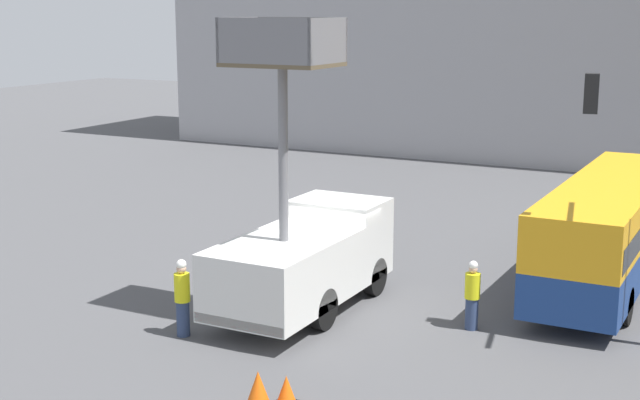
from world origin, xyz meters
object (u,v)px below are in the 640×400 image
(utility_truck, at_px, (304,252))
(city_bus, at_px, (610,224))
(road_worker_directing, at_px, (472,295))
(traffic_cone_mid_road, at_px, (286,391))
(traffic_cone_near_truck, at_px, (258,391))
(road_worker_near_truck, at_px, (182,297))

(utility_truck, relative_size, city_bus, 0.69)
(utility_truck, relative_size, road_worker_directing, 4.32)
(road_worker_directing, height_order, traffic_cone_mid_road, road_worker_directing)
(city_bus, bearing_deg, traffic_cone_near_truck, 170.87)
(utility_truck, height_order, city_bus, utility_truck)
(utility_truck, xyz_separation_m, traffic_cone_near_truck, (2.04, -5.64, -1.21))
(road_worker_near_truck, bearing_deg, utility_truck, -34.05)
(utility_truck, height_order, road_worker_near_truck, utility_truck)
(traffic_cone_near_truck, xyz_separation_m, traffic_cone_mid_road, (0.41, 0.40, -0.08))
(road_worker_near_truck, distance_m, traffic_cone_near_truck, 4.59)
(city_bus, distance_m, road_worker_directing, 6.02)
(traffic_cone_near_truck, distance_m, traffic_cone_mid_road, 0.58)
(road_worker_directing, relative_size, traffic_cone_near_truck, 2.22)
(traffic_cone_mid_road, bearing_deg, road_worker_directing, 72.25)
(road_worker_near_truck, xyz_separation_m, traffic_cone_mid_road, (4.15, -2.20, -0.68))
(traffic_cone_near_truck, bearing_deg, road_worker_directing, 69.92)
(traffic_cone_mid_road, bearing_deg, road_worker_near_truck, 152.03)
(city_bus, relative_size, road_worker_near_truck, 5.70)
(road_worker_directing, bearing_deg, traffic_cone_near_truck, 107.64)
(city_bus, bearing_deg, road_worker_near_truck, 149.97)
(utility_truck, distance_m, road_worker_directing, 4.46)
(city_bus, bearing_deg, road_worker_directing, 169.74)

